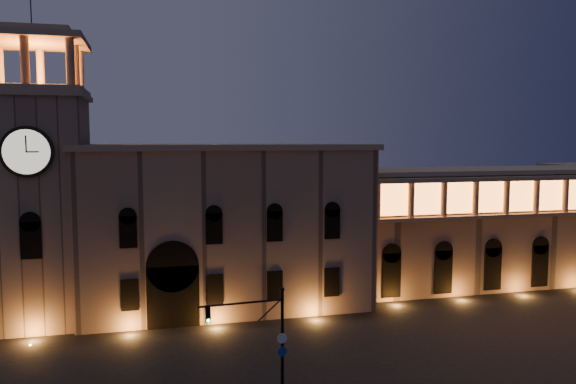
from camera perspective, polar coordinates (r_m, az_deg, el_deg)
name	(u,v)px	position (r m, az deg, el deg)	size (l,w,h in m)	color
government_building	(226,226)	(60.94, -6.35, -3.47)	(30.80, 12.80, 17.60)	#856857
clock_tower	(39,197)	(59.93, -24.00, -0.46)	(9.80, 9.80, 32.40)	#856857
colonnade_wing	(493,225)	(75.42, 20.08, -3.17)	(40.60, 11.50, 14.50)	#806351
traffic_light	(268,346)	(38.91, -2.06, -15.34)	(6.02, 0.90, 8.27)	black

